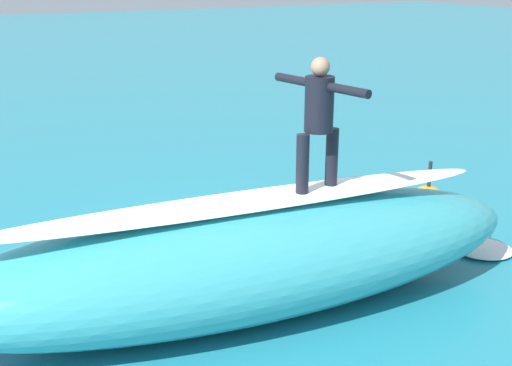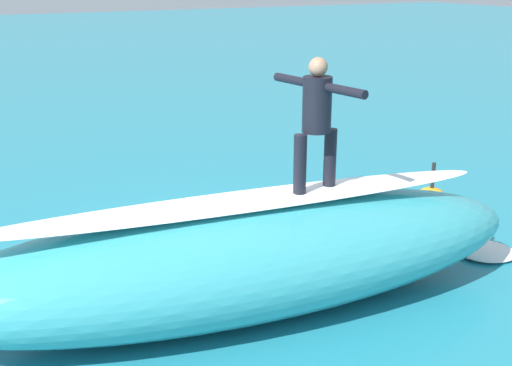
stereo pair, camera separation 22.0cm
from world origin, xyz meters
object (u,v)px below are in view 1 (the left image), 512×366
Objects in this scene: surfboard_paddling at (210,227)px; surfer_paddling at (214,214)px; surfboard_riding at (316,192)px; surfer_riding at (319,114)px; buoy_marker at (427,203)px.

surfer_paddling is (-0.11, -0.08, 0.18)m from surfboard_paddling.
surfboard_riding is at bearing 56.73° from surfer_paddling.
surfer_riding reaches higher than surfer_paddling.
surfboard_riding is 1.23× the size of surfer_riding.
buoy_marker reaches higher than surfboard_paddling.
buoy_marker is (-3.27, -1.28, -1.17)m from surfboard_riding.
surfer_paddling is (0.10, -2.87, -1.27)m from surfboard_riding.
buoy_marker is (-3.49, 1.51, 0.28)m from surfboard_paddling.
surfboard_riding is at bearing 99.82° from surfer_riding.
surfer_paddling is at bearing 180.00° from surfboard_paddling.
surfboard_paddling is at bearing -0.00° from surfer_paddling.
buoy_marker is at bearing -167.27° from surfboard_riding.
surfboard_riding reaches higher than surfer_paddling.
surfer_riding reaches higher than buoy_marker.
surfboard_riding reaches higher than surfboard_paddling.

